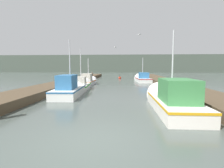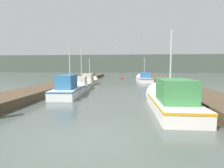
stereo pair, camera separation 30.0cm
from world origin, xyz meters
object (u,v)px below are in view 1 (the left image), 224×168
Objects in this scene: channel_buoy at (120,78)px; fishing_boat_4 at (142,79)px; fishing_boat_2 at (81,85)px; fishing_boat_3 at (89,81)px; fishing_boat_1 at (71,88)px; seagull_1 at (139,35)px; fishing_boat_0 at (171,99)px; seagull_lead at (115,47)px; mooring_piling_1 at (92,76)px.

fishing_boat_4 is at bearing -61.28° from channel_buoy.
fishing_boat_3 is (-0.16, 4.30, 0.06)m from fishing_boat_2.
channel_buoy is (3.45, 15.14, -0.22)m from fishing_boat_2.
fishing_boat_1 is 11.40× the size of seagull_1.
fishing_boat_4 is 5.83× the size of channel_buoy.
fishing_boat_3 is at bearing 118.57° from fishing_boat_0.
seagull_lead is (3.34, 0.41, 4.19)m from fishing_boat_3.
seagull_lead reaches higher than fishing_boat_1.
fishing_boat_3 is 9.02× the size of seagull_lead.
fishing_boat_4 is at bearing 58.49° from fishing_boat_1.
fishing_boat_4 is (7.11, 4.44, 0.00)m from fishing_boat_3.
seagull_lead is at bearing 6.93° from fishing_boat_3.
channel_buoy is (-3.50, 6.40, -0.28)m from fishing_boat_4.
mooring_piling_1 is at bearing 155.61° from fishing_boat_4.
seagull_1 is (-1.11, -7.28, 5.12)m from fishing_boat_4.
seagull_1 reaches higher than seagull_lead.
seagull_lead is (2.99, 8.81, 4.10)m from fishing_boat_1.
fishing_boat_1 is 19.52m from channel_buoy.
fishing_boat_3 is at bearing -104.58° from seagull_lead.
seagull_1 is at bearing 9.04° from fishing_boat_2.
fishing_boat_2 reaches higher than fishing_boat_4.
fishing_boat_0 is at bearing -95.10° from fishing_boat_4.
fishing_boat_0 is at bearing -35.51° from fishing_boat_1.
fishing_boat_2 is at bearing 88.94° from fishing_boat_1.
seagull_1 reaches higher than fishing_boat_4.
channel_buoy is at bearing 156.99° from seagull_lead.
seagull_1 is at bearing -25.30° from fishing_boat_3.
fishing_boat_2 is at bearing -102.83° from channel_buoy.
fishing_boat_4 is at bearing -19.85° from mooring_piling_1.
fishing_boat_4 is 4.33× the size of mooring_piling_1.
fishing_boat_1 is at bearing -99.61° from channel_buoy.
fishing_boat_3 is 5.11× the size of channel_buoy.
fishing_boat_2 is 7.95m from seagull_1.
mooring_piling_1 is (-1.26, 15.74, 0.16)m from fishing_boat_1.
fishing_boat_1 reaches higher than channel_buoy.
seagull_1 reaches higher than fishing_boat_3.
fishing_boat_0 is 7.76m from fishing_boat_1.
fishing_boat_1 is (-6.60, 4.08, -0.03)m from fishing_boat_0.
mooring_piling_1 is 2.63× the size of seagull_1.
fishing_boat_3 is at bearing -82.94° from mooring_piling_1.
seagull_lead is (-0.27, -10.43, 4.47)m from channel_buoy.
seagull_lead reaches higher than fishing_boat_2.
fishing_boat_4 reaches higher than fishing_boat_3.
fishing_boat_1 is 15.79m from mooring_piling_1.
fishing_boat_0 is at bearing -68.39° from mooring_piling_1.
mooring_piling_1 is at bearing -142.20° from channel_buoy.
seagull_lead reaches higher than mooring_piling_1.
mooring_piling_1 reaches higher than channel_buoy.
fishing_boat_2 reaches higher than channel_buoy.
seagull_lead is at bearing -137.63° from fishing_boat_4.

